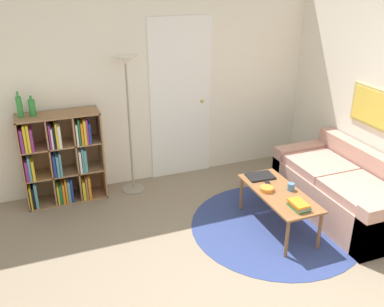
% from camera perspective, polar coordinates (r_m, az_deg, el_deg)
% --- Properties ---
extents(wall_back, '(7.14, 0.11, 2.60)m').
position_cam_1_polar(wall_back, '(5.47, -4.51, 9.35)').
color(wall_back, silver).
rests_on(wall_back, ground_plane).
extents(wall_right, '(0.08, 5.77, 2.60)m').
position_cam_1_polar(wall_right, '(5.31, 22.64, 7.23)').
color(wall_right, silver).
rests_on(wall_right, ground_plane).
extents(rug, '(1.87, 1.87, 0.01)m').
position_cam_1_polar(rug, '(4.90, 11.05, -9.42)').
color(rug, navy).
rests_on(rug, ground_plane).
extents(bookshelf, '(0.93, 0.34, 1.10)m').
position_cam_1_polar(bookshelf, '(5.30, -17.13, -0.64)').
color(bookshelf, '#936B47').
rests_on(bookshelf, ground_plane).
extents(floor_lamp, '(0.29, 0.29, 1.72)m').
position_cam_1_polar(floor_lamp, '(5.07, -8.70, 9.21)').
color(floor_lamp, gray).
rests_on(floor_lamp, ground_plane).
extents(couch, '(0.83, 1.66, 0.74)m').
position_cam_1_polar(couch, '(5.21, 19.79, -4.78)').
color(couch, tan).
rests_on(couch, ground_plane).
extents(coffee_table, '(0.46, 1.05, 0.44)m').
position_cam_1_polar(coffee_table, '(4.68, 11.51, -5.55)').
color(coffee_table, brown).
rests_on(coffee_table, ground_plane).
extents(laptop, '(0.32, 0.24, 0.02)m').
position_cam_1_polar(laptop, '(4.92, 9.08, -3.02)').
color(laptop, black).
rests_on(laptop, coffee_table).
extents(bowl, '(0.15, 0.15, 0.04)m').
position_cam_1_polar(bowl, '(4.64, 9.93, -4.67)').
color(bowl, orange).
rests_on(bowl, coffee_table).
extents(book_stack_on_table, '(0.15, 0.22, 0.07)m').
position_cam_1_polar(book_stack_on_table, '(4.39, 14.07, -6.68)').
color(book_stack_on_table, '#196B38').
rests_on(book_stack_on_table, coffee_table).
extents(cup, '(0.08, 0.08, 0.08)m').
position_cam_1_polar(cup, '(4.70, 13.06, -4.35)').
color(cup, teal).
rests_on(cup, coffee_table).
extents(remote, '(0.08, 0.16, 0.02)m').
position_cam_1_polar(remote, '(4.76, 10.18, -4.08)').
color(remote, black).
rests_on(remote, coffee_table).
extents(bottle_left, '(0.06, 0.06, 0.29)m').
position_cam_1_polar(bottle_left, '(5.09, -22.02, 5.82)').
color(bottle_left, '#2D8438').
rests_on(bottle_left, bookshelf).
extents(bottle_middle, '(0.07, 0.07, 0.23)m').
position_cam_1_polar(bottle_middle, '(5.10, -20.55, 5.76)').
color(bottle_middle, '#2D8438').
rests_on(bottle_middle, bookshelf).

